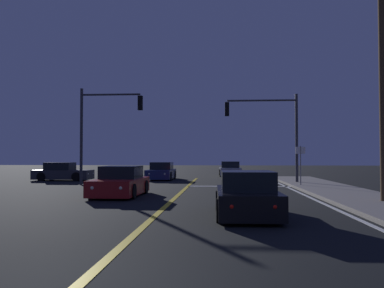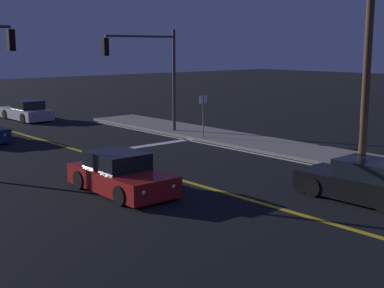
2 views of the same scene
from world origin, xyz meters
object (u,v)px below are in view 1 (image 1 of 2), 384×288
(car_lead_oncoming_charcoal, at_px, (62,173))
(car_mid_block_red, at_px, (120,183))
(car_distant_tail_silver, at_px, (230,170))
(traffic_signal_near_right, at_px, (270,123))
(utility_pole_right, at_px, (383,48))
(traffic_signal_far_left, at_px, (103,120))
(car_following_oncoming_black, at_px, (247,197))
(car_parked_curb_navy, at_px, (161,172))
(street_sign_corner, at_px, (301,159))

(car_lead_oncoming_charcoal, xyz_separation_m, car_mid_block_red, (7.23, -11.69, 0.00))
(car_distant_tail_silver, distance_m, car_lead_oncoming_charcoal, 14.79)
(traffic_signal_near_right, relative_size, utility_pole_right, 0.52)
(traffic_signal_far_left, bearing_deg, car_following_oncoming_black, -58.26)
(car_parked_curb_navy, relative_size, traffic_signal_far_left, 0.74)
(utility_pole_right, bearing_deg, car_lead_oncoming_charcoal, 140.81)
(car_following_oncoming_black, distance_m, car_mid_block_red, 7.97)
(street_sign_corner, bearing_deg, car_distant_tail_silver, 105.34)
(car_distant_tail_silver, height_order, car_mid_block_red, same)
(car_lead_oncoming_charcoal, bearing_deg, car_parked_curb_navy, 104.26)
(car_distant_tail_silver, distance_m, car_parked_curb_navy, 8.11)
(traffic_signal_near_right, relative_size, street_sign_corner, 2.44)
(car_following_oncoming_black, xyz_separation_m, car_mid_block_red, (-5.26, 5.98, 0.00))
(car_lead_oncoming_charcoal, height_order, utility_pole_right, utility_pole_right)
(car_distant_tail_silver, bearing_deg, car_lead_oncoming_charcoal, -149.58)
(car_distant_tail_silver, height_order, car_following_oncoming_black, same)
(car_parked_curb_navy, height_order, utility_pole_right, utility_pole_right)
(car_distant_tail_silver, distance_m, car_following_oncoming_black, 25.45)
(car_lead_oncoming_charcoal, relative_size, traffic_signal_near_right, 0.73)
(car_parked_curb_navy, distance_m, utility_pole_right, 20.01)
(car_lead_oncoming_charcoal, xyz_separation_m, car_parked_curb_navy, (7.16, 1.74, 0.00))
(car_following_oncoming_black, relative_size, car_parked_curb_navy, 0.94)
(traffic_signal_far_left, relative_size, utility_pole_right, 0.54)
(traffic_signal_far_left, distance_m, utility_pole_right, 16.80)
(car_distant_tail_silver, distance_m, traffic_signal_near_right, 11.58)
(car_parked_curb_navy, relative_size, car_mid_block_red, 1.04)
(car_mid_block_red, distance_m, traffic_signal_far_left, 8.53)
(car_lead_oncoming_charcoal, distance_m, traffic_signal_near_right, 15.60)
(car_parked_curb_navy, bearing_deg, utility_pole_right, 123.24)
(traffic_signal_near_right, height_order, utility_pole_right, utility_pole_right)
(car_mid_block_red, xyz_separation_m, utility_pole_right, (10.49, -2.76, 5.20))
(car_distant_tail_silver, bearing_deg, utility_pole_right, -78.29)
(car_following_oncoming_black, height_order, traffic_signal_far_left, traffic_signal_far_left)
(traffic_signal_near_right, height_order, street_sign_corner, traffic_signal_near_right)
(car_distant_tail_silver, relative_size, car_mid_block_red, 1.06)
(traffic_signal_near_right, distance_m, utility_pole_right, 11.87)
(car_mid_block_red, bearing_deg, car_distant_tail_silver, -104.44)
(car_parked_curb_navy, bearing_deg, traffic_signal_far_left, 65.50)
(traffic_signal_far_left, bearing_deg, car_parked_curb_navy, 65.36)
(car_distant_tail_silver, height_order, traffic_signal_far_left, traffic_signal_far_left)
(car_distant_tail_silver, distance_m, street_sign_corner, 14.18)
(car_distant_tail_silver, bearing_deg, car_mid_block_red, -106.66)
(car_following_oncoming_black, distance_m, traffic_signal_near_right, 15.19)
(car_distant_tail_silver, relative_size, car_lead_oncoming_charcoal, 1.07)
(car_lead_oncoming_charcoal, height_order, traffic_signal_far_left, traffic_signal_far_left)
(car_parked_curb_navy, bearing_deg, car_following_oncoming_black, 105.49)
(utility_pole_right, relative_size, street_sign_corner, 4.70)
(car_following_oncoming_black, bearing_deg, street_sign_corner, 71.09)
(traffic_signal_near_right, relative_size, traffic_signal_far_left, 0.96)
(car_mid_block_red, distance_m, utility_pole_right, 12.02)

